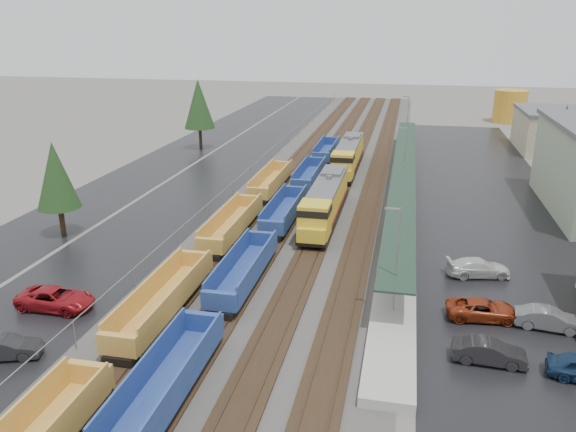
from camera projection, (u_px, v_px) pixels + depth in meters
name	position (u px, v px, depth m)	size (l,w,h in m)	color
ballast_strip	(333.00, 170.00, 77.19)	(20.00, 160.00, 0.08)	#302D2B
trackbed	(333.00, 169.00, 77.15)	(14.60, 160.00, 0.22)	black
west_parking_lot	(229.00, 165.00, 80.16)	(10.00, 160.00, 0.02)	black
west_road	(164.00, 162.00, 82.14)	(9.00, 160.00, 0.02)	black
east_commuter_lot	(486.00, 200.00, 64.19)	(16.00, 100.00, 0.02)	black
station_platform	(402.00, 189.00, 65.84)	(3.00, 80.00, 8.00)	#9E9B93
chainlink_fence	(264.00, 158.00, 77.11)	(0.08, 160.04, 2.02)	gray
distant_hills	(508.00, 78.00, 207.71)	(301.00, 140.00, 25.20)	#465240
tree_west_near	(56.00, 175.00, 51.92)	(3.96, 3.96, 9.00)	#332316
tree_west_far	(199.00, 104.00, 88.69)	(4.84, 4.84, 11.00)	#332316
tree_east	(563.00, 134.00, 67.71)	(4.40, 4.40, 10.00)	#332316
locomotive_lead	(325.00, 202.00, 56.25)	(2.75, 18.14, 4.11)	black
locomotive_trail	(348.00, 156.00, 75.68)	(2.75, 18.14, 4.11)	black
well_string_yellow	(164.00, 300.00, 38.50)	(2.52, 76.15, 2.24)	#C58436
well_string_blue	(267.00, 237.00, 49.90)	(2.53, 85.52, 2.24)	navy
storage_tank	(510.00, 106.00, 113.96)	(6.50, 6.50, 6.50)	#C18D26
parked_car_west_b	(5.00, 348.00, 33.66)	(4.18, 1.46, 1.38)	black
parked_car_west_c	(56.00, 299.00, 39.52)	(5.45, 2.51, 1.51)	maroon
parked_car_east_a	(489.00, 352.00, 33.18)	(4.32, 1.51, 1.42)	black
parked_car_east_b	(483.00, 310.00, 38.19)	(4.88, 2.25, 1.36)	maroon
parked_car_east_c	(479.00, 268.00, 44.62)	(4.97, 2.02, 1.44)	silver
parked_car_east_e	(549.00, 319.00, 36.88)	(4.30, 1.50, 1.42)	#585B5D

